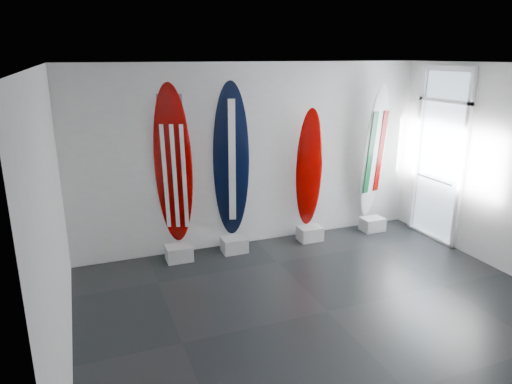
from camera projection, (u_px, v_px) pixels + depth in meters
name	position (u px, v px, depth m)	size (l,w,h in m)	color
floor	(327.00, 311.00, 5.85)	(6.00, 6.00, 0.00)	black
ceiling	(339.00, 64.00, 5.00)	(6.00, 6.00, 0.00)	white
wall_back	(255.00, 156.00, 7.66)	(6.00, 6.00, 0.00)	silver
wall_left	(55.00, 232.00, 4.38)	(5.00, 5.00, 0.00)	silver
display_block_usa	(179.00, 253.00, 7.27)	(0.40, 0.30, 0.24)	silver
surfboard_usa	(173.00, 167.00, 6.98)	(0.57, 0.08, 2.51)	#890100
display_block_navy	(234.00, 245.00, 7.59)	(0.40, 0.30, 0.24)	silver
surfboard_navy	(231.00, 162.00, 7.29)	(0.57, 0.08, 2.51)	black
display_block_swiss	(310.00, 233.00, 8.07)	(0.40, 0.30, 0.24)	silver
surfboard_swiss	(309.00, 168.00, 7.84)	(0.46, 0.08, 2.04)	#890100
display_block_italy	(372.00, 224.00, 8.52)	(0.40, 0.30, 0.24)	silver
surfboard_italy	(374.00, 152.00, 8.23)	(0.54, 0.08, 2.41)	white
wall_outlet	(107.00, 242.00, 7.11)	(0.09, 0.02, 0.13)	silver
glass_door	(439.00, 158.00, 7.86)	(0.12, 1.16, 2.85)	white
balcony	(491.00, 201.00, 8.59)	(2.80, 2.20, 1.20)	slate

